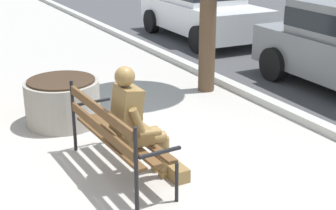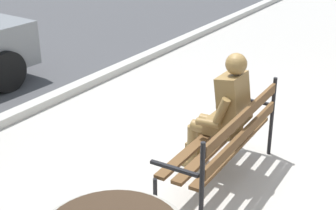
# 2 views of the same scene
# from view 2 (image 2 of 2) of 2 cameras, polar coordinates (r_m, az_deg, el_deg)

# --- Properties ---
(ground_plane) EXTENTS (80.00, 80.00, 0.00)m
(ground_plane) POSITION_cam_2_polar(r_m,az_deg,el_deg) (5.47, 5.57, -7.54)
(ground_plane) COLOR #ADA8A0
(curb_stone) EXTENTS (60.00, 0.20, 0.12)m
(curb_stone) POSITION_cam_2_polar(r_m,az_deg,el_deg) (7.09, -15.60, -0.27)
(curb_stone) COLOR #B2AFA8
(curb_stone) RESTS_ON ground
(park_bench) EXTENTS (1.82, 0.60, 0.95)m
(park_bench) POSITION_cam_2_polar(r_m,az_deg,el_deg) (4.95, 6.94, -3.96)
(park_bench) COLOR brown
(park_bench) RESTS_ON ground
(bronze_statue_seated) EXTENTS (0.63, 0.76, 1.37)m
(bronze_statue_seated) POSITION_cam_2_polar(r_m,az_deg,el_deg) (5.19, 6.15, -1.08)
(bronze_statue_seated) COLOR olive
(bronze_statue_seated) RESTS_ON ground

